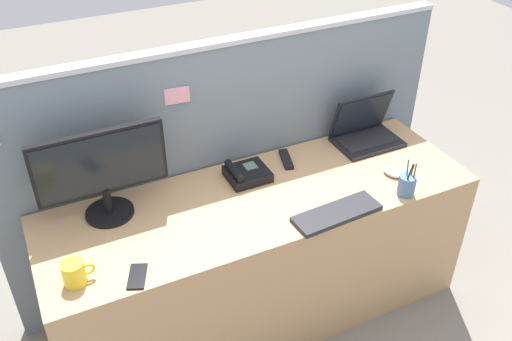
# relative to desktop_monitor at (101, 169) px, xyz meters

# --- Properties ---
(ground_plane) EXTENTS (10.00, 10.00, 0.00)m
(ground_plane) POSITION_rel_desktop_monitor_xyz_m (0.66, -0.19, -0.99)
(ground_plane) COLOR slate
(desk) EXTENTS (2.06, 0.67, 0.75)m
(desk) POSITION_rel_desktop_monitor_xyz_m (0.66, -0.19, -0.61)
(desk) COLOR tan
(desk) RESTS_ON ground_plane
(cubicle_divider) EXTENTS (2.33, 0.08, 1.39)m
(cubicle_divider) POSITION_rel_desktop_monitor_xyz_m (0.66, 0.18, -0.29)
(cubicle_divider) COLOR slate
(cubicle_divider) RESTS_ON ground_plane
(desktop_monitor) EXTENTS (0.57, 0.22, 0.42)m
(desktop_monitor) POSITION_rel_desktop_monitor_xyz_m (0.00, 0.00, 0.00)
(desktop_monitor) COLOR black
(desktop_monitor) RESTS_ON desk
(laptop) EXTENTS (0.34, 0.24, 0.26)m
(laptop) POSITION_rel_desktop_monitor_xyz_m (1.38, 0.02, -0.17)
(laptop) COLOR black
(laptop) RESTS_ON desk
(desk_phone) EXTENTS (0.20, 0.18, 0.08)m
(desk_phone) POSITION_rel_desktop_monitor_xyz_m (0.67, -0.02, -0.21)
(desk_phone) COLOR black
(desk_phone) RESTS_ON desk
(keyboard_main) EXTENTS (0.42, 0.16, 0.02)m
(keyboard_main) POSITION_rel_desktop_monitor_xyz_m (0.91, -0.46, -0.23)
(keyboard_main) COLOR #232328
(keyboard_main) RESTS_ON desk
(computer_mouse_right_hand) EXTENTS (0.09, 0.11, 0.03)m
(computer_mouse_right_hand) POSITION_rel_desktop_monitor_xyz_m (1.32, -0.31, -0.22)
(computer_mouse_right_hand) COLOR silver
(computer_mouse_right_hand) RESTS_ON desk
(pen_cup) EXTENTS (0.08, 0.08, 0.18)m
(pen_cup) POSITION_rel_desktop_monitor_xyz_m (1.29, -0.46, -0.19)
(pen_cup) COLOR #4C7093
(pen_cup) RESTS_ON desk
(cell_phone_black_slab) EXTENTS (0.11, 0.15, 0.01)m
(cell_phone_black_slab) POSITION_rel_desktop_monitor_xyz_m (0.00, -0.44, -0.23)
(cell_phone_black_slab) COLOR black
(cell_phone_black_slab) RESTS_ON desk
(tv_remote) EXTENTS (0.09, 0.18, 0.02)m
(tv_remote) POSITION_rel_desktop_monitor_xyz_m (0.91, 0.03, -0.23)
(tv_remote) COLOR black
(tv_remote) RESTS_ON desk
(coffee_mug) EXTENTS (0.13, 0.09, 0.10)m
(coffee_mug) POSITION_rel_desktop_monitor_xyz_m (-0.22, -0.37, -0.19)
(coffee_mug) COLOR yellow
(coffee_mug) RESTS_ON desk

